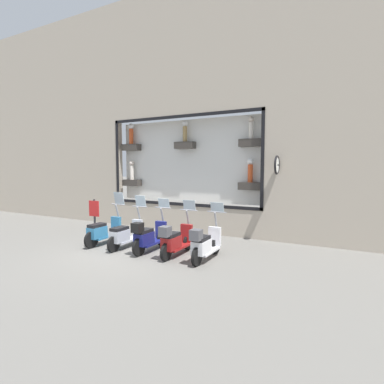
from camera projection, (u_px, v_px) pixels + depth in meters
The scene contains 8 objects.
ground_plane at pixel (127, 252), 9.18m from camera, with size 120.00×120.00×0.00m, color #66635E.
building_facade at pixel (183, 108), 11.97m from camera, with size 1.24×36.00×9.70m.
scooter_white_0 at pixel (205, 244), 8.28m from camera, with size 1.80×0.61×1.55m.
scooter_red_1 at pixel (175, 240), 8.71m from camera, with size 1.80×0.60×1.57m.
scooter_navy_2 at pixel (148, 237), 9.15m from camera, with size 1.81×0.60×1.58m.
scooter_silver_3 at pixel (125, 235), 9.64m from camera, with size 1.80×0.60×1.64m.
scooter_teal_4 at pixel (103, 231), 10.07m from camera, with size 1.81×0.60×1.71m.
shop_sign_post at pixel (95, 219), 10.55m from camera, with size 0.36×0.45×1.48m.
Camera 1 is at (-7.08, -5.91, 2.59)m, focal length 28.00 mm.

